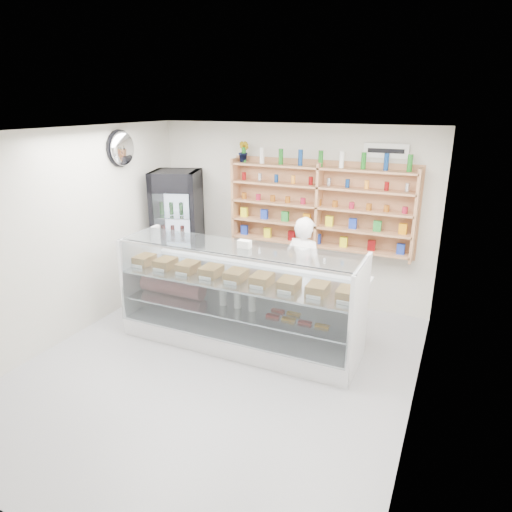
% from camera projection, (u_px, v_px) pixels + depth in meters
% --- Properties ---
extents(room, '(5.00, 5.00, 5.00)m').
position_uv_depth(room, '(213.00, 261.00, 5.12)').
color(room, '#A09FA4').
rests_on(room, ground).
extents(display_counter, '(3.17, 0.95, 1.38)m').
position_uv_depth(display_counter, '(240.00, 317.00, 6.07)').
color(display_counter, white).
rests_on(display_counter, floor).
extents(shop_worker, '(0.66, 0.50, 1.61)m').
position_uv_depth(shop_worker, '(303.00, 272.00, 6.49)').
color(shop_worker, white).
rests_on(shop_worker, floor).
extents(drinks_cooler, '(0.93, 0.92, 2.05)m').
position_uv_depth(drinks_cooler, '(178.00, 232.00, 7.63)').
color(drinks_cooler, black).
rests_on(drinks_cooler, floor).
extents(wall_shelving, '(2.84, 0.28, 1.33)m').
position_uv_depth(wall_shelving, '(319.00, 207.00, 6.88)').
color(wall_shelving, tan).
rests_on(wall_shelving, back_wall).
extents(potted_plant, '(0.22, 0.19, 0.33)m').
position_uv_depth(potted_plant, '(244.00, 152.00, 7.13)').
color(potted_plant, '#1E6626').
rests_on(potted_plant, wall_shelving).
extents(security_mirror, '(0.15, 0.50, 0.50)m').
position_uv_depth(security_mirror, '(123.00, 148.00, 6.67)').
color(security_mirror, silver).
rests_on(security_mirror, left_wall).
extents(wall_sign, '(0.62, 0.03, 0.20)m').
position_uv_depth(wall_sign, '(386.00, 151.00, 6.36)').
color(wall_sign, white).
rests_on(wall_sign, back_wall).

